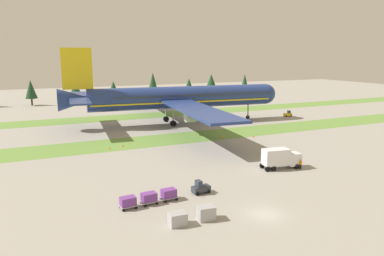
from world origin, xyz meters
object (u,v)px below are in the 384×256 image
Objects in this scene: catering_truck at (281,158)px; taxiway_marker_3 at (123,146)px; pushback_tractor at (288,114)px; ground_crew_marshaller at (301,164)px; cargo_dolly_lead at (169,194)px; baggage_tug at (201,188)px; cargo_dolly_third at (128,202)px; airliner at (177,97)px; uld_container_1 at (178,219)px; taxiway_marker_2 at (222,137)px; taxiway_marker_1 at (253,136)px; uld_container_0 at (206,213)px; taxiway_marker_0 at (109,148)px; cargo_dolly_second at (149,197)px.

catering_truck is 14.84× the size of taxiway_marker_3.
pushback_tractor is 56.72m from ground_crew_marshaller.
cargo_dolly_lead is 23.31m from catering_truck.
cargo_dolly_third is (-10.79, -0.89, 0.10)m from baggage_tug.
airliner is 54.83m from baggage_tug.
cargo_dolly_lead is at bearing -68.57° from catering_truck.
taxiway_marker_2 is at bearing 54.67° from uld_container_1.
taxiway_marker_1 is at bearing -7.15° from taxiway_marker_3.
taxiway_marker_2 is at bearing 58.61° from uld_container_0.
cargo_dolly_third is 8.08m from uld_container_1.
airliner reaches higher than catering_truck.
baggage_tug is 0.37× the size of catering_truck.
taxiway_marker_1 reaches higher than taxiway_marker_0.
pushback_tractor is at bearing 37.58° from taxiway_marker_1.
airliner reaches higher than cargo_dolly_third.
pushback_tractor is at bearing 123.46° from cargo_dolly_second.
taxiway_marker_2 is at bearing 132.77° from cargo_dolly_second.
taxiway_marker_0 is (-1.86, 30.79, -0.69)m from cargo_dolly_lead.
uld_container_0 is at bearing -121.39° from taxiway_marker_2.
baggage_tug reaches higher than ground_crew_marshaller.
ground_crew_marshaller reaches higher than taxiway_marker_3.
pushback_tractor reaches higher than taxiway_marker_3.
cargo_dolly_second is 4.76× the size of taxiway_marker_3.
airliner is 39.52× the size of uld_container_0.
cargo_dolly_third is 31.52m from taxiway_marker_0.
pushback_tractor is at bearing 122.34° from cargo_dolly_third.
taxiway_marker_0 is 3.17m from taxiway_marker_3.
baggage_tug is 1.16× the size of cargo_dolly_lead.
ground_crew_marshaller is 26.06m from uld_container_0.
taxiway_marker_0 is at bearing 175.02° from taxiway_marker_1.
pushback_tractor is 80.57m from uld_container_0.
airliner is 34.12× the size of cargo_dolly_lead.
cargo_dolly_second is 2.90m from cargo_dolly_third.
catering_truck is at bearing 27.32° from uld_container_1.
pushback_tractor is at bearing 126.89° from baggage_tug.
cargo_dolly_second is at bearing 90.00° from cargo_dolly_third.
ground_crew_marshaller is (20.69, 3.00, 0.13)m from baggage_tug.
ground_crew_marshaller reaches higher than cargo_dolly_lead.
pushback_tractor reaches higher than ground_crew_marshaller.
cargo_dolly_lead is at bearing 90.00° from cargo_dolly_third.
taxiway_marker_0 is at bearing -43.32° from airliner.
pushback_tractor reaches higher than uld_container_1.
ground_crew_marshaller is at bearing 93.50° from baggage_tug.
taxiway_marker_0 is at bearing -127.59° from catering_truck.
taxiway_marker_0 is (1.03, 31.03, -0.69)m from cargo_dolly_second.
cargo_dolly_lead reaches higher than taxiway_marker_0.
catering_truck is at bearing -95.21° from taxiway_marker_2.
baggage_tug reaches higher than cargo_dolly_second.
airliner is 171.23× the size of taxiway_marker_0.
catering_truck is (22.71, 5.16, 1.03)m from cargo_dolly_lead.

